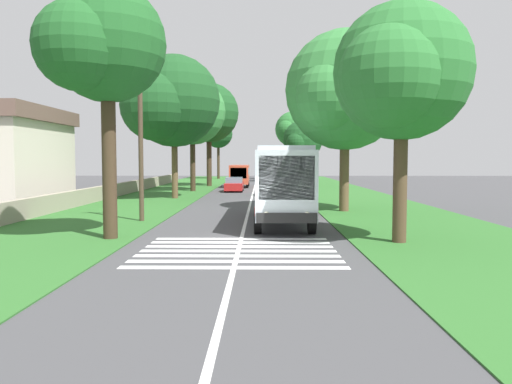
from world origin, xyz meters
The scene contains 22 objects.
ground centered at (0.00, 0.00, 0.00)m, with size 160.00×160.00×0.00m, color #424244.
grass_verge_left centered at (15.00, 8.20, 0.02)m, with size 120.00×8.00×0.04m, color #2D6628.
grass_verge_right centered at (15.00, -8.20, 0.02)m, with size 120.00×8.00×0.04m, color #2D6628.
centre_line centered at (15.00, 0.00, 0.00)m, with size 110.00×0.16×0.01m, color silver.
coach_bus centered at (6.44, -1.80, 2.15)m, with size 11.16×2.62×3.73m.
zebra_crossing centered at (-1.62, 0.00, 0.00)m, with size 5.85×6.80×0.01m.
trailing_car_0 centered at (25.74, -1.55, 0.67)m, with size 4.30×1.78×1.43m.
trailing_car_1 centered at (31.08, 1.90, 0.67)m, with size 4.30×1.78×1.43m.
trailing_minibus_0 centered at (39.26, 1.72, 1.55)m, with size 6.00×2.14×2.53m.
roadside_tree_left_0 centered at (21.95, 6.46, 7.60)m, with size 9.40×7.50×11.50m.
roadside_tree_left_1 centered at (63.78, 6.32, 7.21)m, with size 5.33×4.62×9.62m.
roadside_tree_left_2 centered at (40.87, 5.66, 8.48)m, with size 8.30×7.06×12.15m.
roadside_tree_left_3 centered at (31.30, 6.20, 7.70)m, with size 7.86×6.54×11.13m.
roadside_tree_left_4 centered at (0.85, 5.36, 7.50)m, with size 5.58×4.65×9.93m.
roadside_tree_right_0 centered at (41.53, -5.61, 5.35)m, with size 5.46×4.67×7.77m.
roadside_tree_right_1 centered at (52.69, -4.99, 7.45)m, with size 5.44×4.55×9.85m.
roadside_tree_right_2 centered at (61.34, -5.51, 7.78)m, with size 6.47×5.47×10.64m.
roadside_tree_right_3 centered at (12.05, -5.70, 7.13)m, with size 8.46×7.20×10.88m.
roadside_tree_right_4 centered at (0.18, -5.87, 6.26)m, with size 6.46×5.14×8.96m.
utility_pole centered at (6.70, 5.32, 4.02)m, with size 0.24×1.40×7.67m.
roadside_wall centered at (20.00, 11.60, 0.58)m, with size 70.00×0.40×1.08m, color #9E937F.
roadside_building centered at (15.77, 16.99, 3.44)m, with size 10.40×6.92×6.73m.
Camera 1 is at (-19.00, -0.81, 3.17)m, focal length 35.59 mm.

